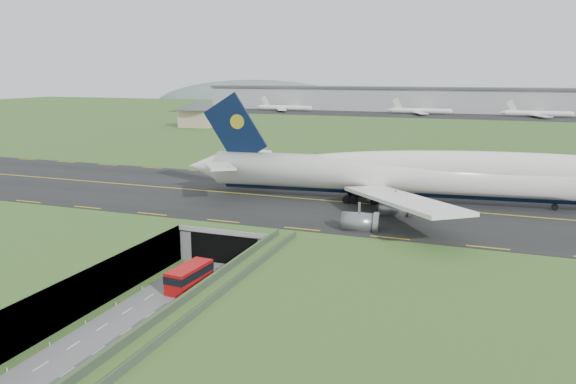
% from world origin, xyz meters
% --- Properties ---
extents(ground, '(900.00, 900.00, 0.00)m').
position_xyz_m(ground, '(0.00, 0.00, 0.00)').
color(ground, '#415C25').
rests_on(ground, ground).
extents(airfield_deck, '(800.00, 800.00, 6.00)m').
position_xyz_m(airfield_deck, '(0.00, 0.00, 3.00)').
color(airfield_deck, gray).
rests_on(airfield_deck, ground).
extents(trench_road, '(12.00, 75.00, 0.20)m').
position_xyz_m(trench_road, '(0.00, -7.50, 0.10)').
color(trench_road, slate).
rests_on(trench_road, ground).
extents(taxiway, '(800.00, 44.00, 0.18)m').
position_xyz_m(taxiway, '(0.00, 33.00, 6.09)').
color(taxiway, black).
rests_on(taxiway, airfield_deck).
extents(tunnel_portal, '(17.00, 22.30, 6.00)m').
position_xyz_m(tunnel_portal, '(0.00, 16.71, 3.33)').
color(tunnel_portal, gray).
rests_on(tunnel_portal, ground).
extents(guideway, '(3.00, 53.00, 7.05)m').
position_xyz_m(guideway, '(11.00, -19.11, 5.32)').
color(guideway, '#A8A8A3').
rests_on(guideway, ground).
extents(jumbo_jet, '(103.02, 64.40, 21.43)m').
position_xyz_m(jumbo_jet, '(29.78, 37.39, 11.78)').
color(jumbo_jet, white).
rests_on(jumbo_jet, ground).
extents(shuttle_tram, '(3.67, 8.45, 3.35)m').
position_xyz_m(shuttle_tram, '(0.05, -3.03, 1.83)').
color(shuttle_tram, '#BA0C0D').
rests_on(shuttle_tram, ground).
extents(service_building, '(22.82, 22.82, 12.25)m').
position_xyz_m(service_building, '(-88.40, 160.41, 13.26)').
color(service_building, '#C5AC8E').
rests_on(service_building, ground).
extents(cargo_terminal, '(320.00, 67.00, 15.60)m').
position_xyz_m(cargo_terminal, '(-0.10, 299.41, 13.96)').
color(cargo_terminal, '#B2B2B2').
rests_on(cargo_terminal, ground).
extents(distant_hills, '(700.00, 91.00, 60.00)m').
position_xyz_m(distant_hills, '(64.38, 430.00, -4.00)').
color(distant_hills, slate).
rests_on(distant_hills, ground).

